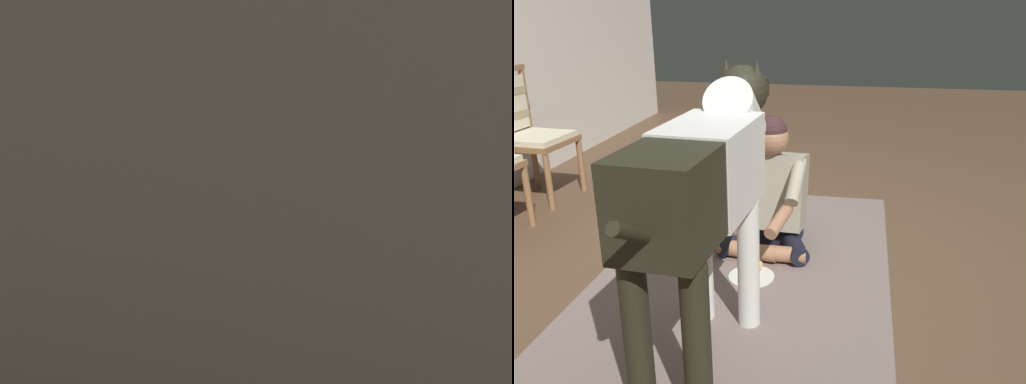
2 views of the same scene
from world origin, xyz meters
TOP-DOWN VIEW (x-y plane):
  - ground_plane at (0.00, 0.00)m, footprint 13.43×13.43m
  - area_rug at (-0.23, 0.40)m, footprint 2.41×1.58m
  - dining_chair_left_of_pair at (-0.11, 2.27)m, footprint 0.50×0.50m
  - person_sitting_on_floor at (0.04, 0.32)m, footprint 0.67×0.58m
  - large_dog at (-0.99, 0.40)m, footprint 1.51×0.38m
  - hot_dog_on_plate at (-0.38, 0.35)m, footprint 0.25×0.25m

SIDE VIEW (x-z plane):
  - ground_plane at x=0.00m, z-range 0.00..0.00m
  - area_rug at x=-0.23m, z-range 0.00..0.01m
  - hot_dog_on_plate at x=-0.38m, z-range -0.01..0.06m
  - person_sitting_on_floor at x=0.04m, z-range -0.07..0.74m
  - dining_chair_left_of_pair at x=-0.11m, z-range 0.05..1.03m
  - large_dog at x=-0.99m, z-range 0.17..1.36m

